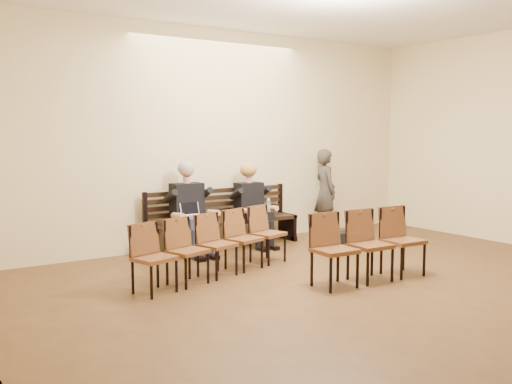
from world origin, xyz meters
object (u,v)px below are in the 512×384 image
Objects in this scene: seated_man at (190,208)px; bag at (342,240)px; water_bottle at (268,213)px; chair_row_front at (217,245)px; seated_woman at (252,207)px; passerby at (325,185)px; laptop at (194,219)px; chair_row_back at (370,246)px; bench at (224,234)px.

seated_man is 2.46m from bag.
water_bottle is 0.09× the size of chair_row_front.
seated_woman is 1.77m from passerby.
chair_row_back is at bearing -64.26° from laptop.
seated_woman reaches higher than chair_row_back.
passerby reaches higher than bench.
chair_row_front is (-1.57, -1.10, -0.15)m from water_bottle.
seated_woman is at bearing 135.77° from bag.
laptop is 2.39m from bag.
chair_row_front is at bearing -103.31° from laptop.
passerby reaches higher than bag.
bench is at bearing 165.21° from seated_woman.
chair_row_front is at bearing 141.81° from chair_row_back.
water_bottle is 0.14× the size of chair_row_back.
passerby is at bearing 2.61° from bench.
seated_man reaches higher than chair_row_front.
passerby is at bearing 7.20° from seated_woman.
chair_row_front reaches higher than laptop.
laptop is at bearing 117.74° from chair_row_back.
water_bottle is 0.12× the size of passerby.
bag is at bearing -37.59° from water_bottle.
chair_row_back reaches higher than laptop.
chair_row_back is (-1.73, -2.88, -0.44)m from passerby.
seated_man is 6.51× the size of water_bottle.
bench is 7.12× the size of bag.
seated_man reaches higher than seated_woman.
laptop is 2.95m from passerby.
bench is 8.47× the size of laptop.
chair_row_front reaches higher than bench.
bench is 0.78m from water_bottle.
seated_man reaches higher than water_bottle.
laptop is 1.41× the size of water_bottle.
water_bottle reaches higher than bag.
water_bottle is (0.57, -0.42, 0.33)m from bench.
water_bottle is (1.28, -0.11, -0.00)m from laptop.
bag is 1.60m from passerby.
seated_woman is (1.13, 0.00, -0.08)m from seated_man.
seated_man is 1.12× the size of seated_woman.
water_bottle is (0.11, -0.30, -0.08)m from seated_woman.
chair_row_front is (-1.00, -1.52, 0.18)m from bench.
chair_row_front is at bearing -103.32° from seated_man.
bench is 11.94× the size of water_bottle.
bag is at bearing -7.16° from chair_row_front.
laptop is at bearing -170.87° from seated_woman.
chair_row_back is at bearing -56.68° from chair_row_front.
passerby is (1.74, 0.22, 0.25)m from seated_woman.
water_bottle is 1.74m from passerby.
water_bottle is 0.60× the size of bag.
laptop is (-1.16, -0.19, -0.07)m from seated_woman.
seated_woman is 0.72× the size of passerby.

